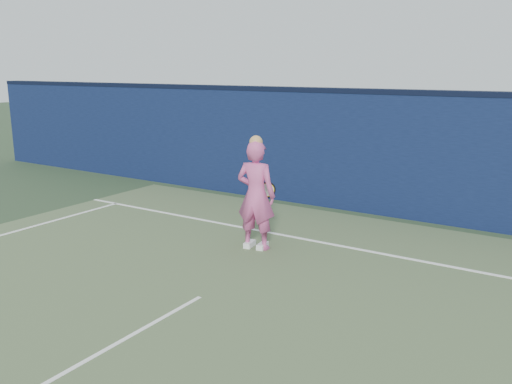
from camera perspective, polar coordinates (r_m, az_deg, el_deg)
The scene contains 6 objects.
ground at distance 6.81m, azimuth -11.32°, elevation -13.77°, with size 80.00×80.00×0.00m, color #2D452A.
backstop_wall at distance 11.78m, azimuth 10.82°, elevation 4.07°, with size 24.00×0.40×2.50m, color #0C1535.
wall_cap at distance 11.65m, azimuth 11.10°, elevation 10.39°, with size 24.00×0.42×0.10m, color black.
player at distance 9.11m, azimuth 0.00°, elevation -0.31°, with size 0.74×0.55×1.94m.
racket at distance 9.52m, azimuth 1.06°, elevation 0.20°, with size 0.54×0.19×0.29m.
court_lines at distance 6.60m, azimuth -13.36°, elevation -14.67°, with size 11.00×12.04×0.01m.
Camera 1 is at (4.30, -4.31, 3.05)m, focal length 38.00 mm.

